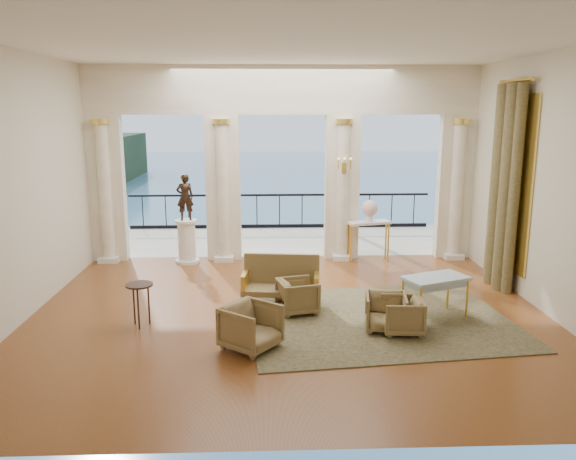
{
  "coord_description": "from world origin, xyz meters",
  "views": [
    {
      "loc": [
        -0.37,
        -9.28,
        3.52
      ],
      "look_at": [
        0.0,
        0.6,
        1.39
      ],
      "focal_mm": 35.0,
      "sensor_mm": 36.0,
      "label": 1
    }
  ],
  "objects_px": {
    "pedestal": "(187,242)",
    "statue": "(185,197)",
    "armchair_a": "(251,325)",
    "settee": "(281,281)",
    "game_table": "(436,281)",
    "side_table": "(140,290)",
    "armchair_d": "(298,295)",
    "armchair_b": "(386,310)",
    "console_table": "(369,228)",
    "armchair_c": "(402,314)"
  },
  "relations": [
    {
      "from": "console_table",
      "to": "side_table",
      "type": "distance_m",
      "value": 6.0
    },
    {
      "from": "settee",
      "to": "side_table",
      "type": "relative_size",
      "value": 2.0
    },
    {
      "from": "armchair_a",
      "to": "armchair_b",
      "type": "distance_m",
      "value": 2.26
    },
    {
      "from": "side_table",
      "to": "statue",
      "type": "bearing_deg",
      "value": 86.72
    },
    {
      "from": "armchair_c",
      "to": "pedestal",
      "type": "bearing_deg",
      "value": -133.81
    },
    {
      "from": "game_table",
      "to": "side_table",
      "type": "relative_size",
      "value": 1.69
    },
    {
      "from": "armchair_a",
      "to": "console_table",
      "type": "distance_m",
      "value": 5.63
    },
    {
      "from": "armchair_a",
      "to": "armchair_b",
      "type": "height_order",
      "value": "armchair_a"
    },
    {
      "from": "settee",
      "to": "pedestal",
      "type": "relative_size",
      "value": 1.42
    },
    {
      "from": "pedestal",
      "to": "settee",
      "type": "bearing_deg",
      "value": -54.52
    },
    {
      "from": "armchair_d",
      "to": "pedestal",
      "type": "height_order",
      "value": "pedestal"
    },
    {
      "from": "armchair_c",
      "to": "game_table",
      "type": "distance_m",
      "value": 1.01
    },
    {
      "from": "armchair_c",
      "to": "settee",
      "type": "relative_size",
      "value": 0.45
    },
    {
      "from": "armchair_d",
      "to": "statue",
      "type": "relative_size",
      "value": 0.62
    },
    {
      "from": "armchair_a",
      "to": "console_table",
      "type": "height_order",
      "value": "console_table"
    },
    {
      "from": "armchair_c",
      "to": "statue",
      "type": "distance_m",
      "value": 6.08
    },
    {
      "from": "armchair_b",
      "to": "armchair_c",
      "type": "bearing_deg",
      "value": -22.4
    },
    {
      "from": "game_table",
      "to": "statue",
      "type": "height_order",
      "value": "statue"
    },
    {
      "from": "statue",
      "to": "console_table",
      "type": "distance_m",
      "value": 4.34
    },
    {
      "from": "armchair_a",
      "to": "statue",
      "type": "bearing_deg",
      "value": 56.82
    },
    {
      "from": "side_table",
      "to": "game_table",
      "type": "bearing_deg",
      "value": 1.95
    },
    {
      "from": "armchair_b",
      "to": "console_table",
      "type": "relative_size",
      "value": 0.63
    },
    {
      "from": "armchair_d",
      "to": "console_table",
      "type": "relative_size",
      "value": 0.63
    },
    {
      "from": "armchair_b",
      "to": "armchair_d",
      "type": "xyz_separation_m",
      "value": [
        -1.38,
        0.85,
        -0.0
      ]
    },
    {
      "from": "pedestal",
      "to": "statue",
      "type": "relative_size",
      "value": 0.96
    },
    {
      "from": "game_table",
      "to": "armchair_a",
      "type": "bearing_deg",
      "value": 178.24
    },
    {
      "from": "armchair_a",
      "to": "armchair_d",
      "type": "xyz_separation_m",
      "value": [
        0.78,
        1.5,
        -0.04
      ]
    },
    {
      "from": "pedestal",
      "to": "armchair_c",
      "type": "bearing_deg",
      "value": -47.46
    },
    {
      "from": "pedestal",
      "to": "statue",
      "type": "bearing_deg",
      "value": -90.0
    },
    {
      "from": "armchair_d",
      "to": "console_table",
      "type": "xyz_separation_m",
      "value": [
        1.86,
        3.45,
        0.45
      ]
    },
    {
      "from": "side_table",
      "to": "settee",
      "type": "bearing_deg",
      "value": 21.75
    },
    {
      "from": "game_table",
      "to": "pedestal",
      "type": "bearing_deg",
      "value": 119.59
    },
    {
      "from": "pedestal",
      "to": "statue",
      "type": "xyz_separation_m",
      "value": [
        0.0,
        -0.0,
        1.06
      ]
    },
    {
      "from": "armchair_a",
      "to": "statue",
      "type": "xyz_separation_m",
      "value": [
        -1.62,
        4.9,
        1.18
      ]
    },
    {
      "from": "armchair_b",
      "to": "game_table",
      "type": "height_order",
      "value": "game_table"
    },
    {
      "from": "armchair_b",
      "to": "console_table",
      "type": "xyz_separation_m",
      "value": [
        0.48,
        4.3,
        0.45
      ]
    },
    {
      "from": "settee",
      "to": "game_table",
      "type": "xyz_separation_m",
      "value": [
        2.61,
        -0.77,
        0.21
      ]
    },
    {
      "from": "game_table",
      "to": "side_table",
      "type": "bearing_deg",
      "value": 159.9
    },
    {
      "from": "armchair_d",
      "to": "pedestal",
      "type": "relative_size",
      "value": 0.65
    },
    {
      "from": "armchair_d",
      "to": "settee",
      "type": "distance_m",
      "value": 0.52
    },
    {
      "from": "armchair_a",
      "to": "settee",
      "type": "bearing_deg",
      "value": 23.9
    },
    {
      "from": "armchair_a",
      "to": "side_table",
      "type": "height_order",
      "value": "armchair_a"
    },
    {
      "from": "statue",
      "to": "armchair_d",
      "type": "bearing_deg",
      "value": 110.78
    },
    {
      "from": "armchair_d",
      "to": "settee",
      "type": "height_order",
      "value": "settee"
    },
    {
      "from": "armchair_c",
      "to": "side_table",
      "type": "bearing_deg",
      "value": -92.65
    },
    {
      "from": "armchair_c",
      "to": "armchair_d",
      "type": "bearing_deg",
      "value": -117.8
    },
    {
      "from": "statue",
      "to": "console_table",
      "type": "xyz_separation_m",
      "value": [
        4.27,
        0.05,
        -0.77
      ]
    },
    {
      "from": "armchair_b",
      "to": "settee",
      "type": "distance_m",
      "value": 2.1
    },
    {
      "from": "armchair_c",
      "to": "console_table",
      "type": "height_order",
      "value": "console_table"
    },
    {
      "from": "armchair_b",
      "to": "armchair_c",
      "type": "distance_m",
      "value": 0.27
    }
  ]
}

